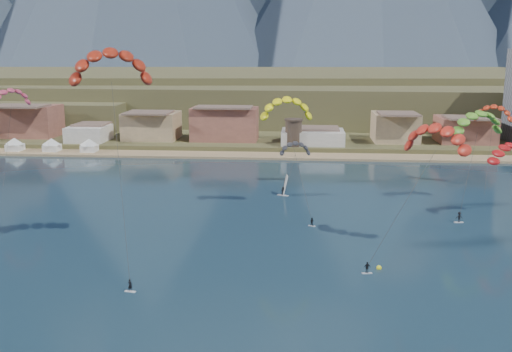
# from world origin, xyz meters

# --- Properties ---
(ground) EXTENTS (2400.00, 2400.00, 0.00)m
(ground) POSITION_xyz_m (0.00, 0.00, 0.00)
(ground) COLOR #0D202F
(ground) RESTS_ON ground
(beach) EXTENTS (2200.00, 12.00, 0.90)m
(beach) POSITION_xyz_m (0.00, 106.00, 0.25)
(beach) COLOR tan
(beach) RESTS_ON ground
(land) EXTENTS (2200.00, 900.00, 4.00)m
(land) POSITION_xyz_m (0.00, 560.00, 0.00)
(land) COLOR brown
(land) RESTS_ON ground
(foothills) EXTENTS (940.00, 210.00, 18.00)m
(foothills) POSITION_xyz_m (22.39, 232.47, 9.08)
(foothills) COLOR brown
(foothills) RESTS_ON ground
(town) EXTENTS (400.00, 24.00, 12.00)m
(town) POSITION_xyz_m (-40.00, 122.00, 8.00)
(town) COLOR silver
(town) RESTS_ON ground
(watchtower) EXTENTS (5.82, 5.82, 8.60)m
(watchtower) POSITION_xyz_m (5.00, 114.00, 6.37)
(watchtower) COLOR #47382D
(watchtower) RESTS_ON ground
(beach_tents) EXTENTS (43.40, 6.40, 5.00)m
(beach_tents) POSITION_xyz_m (-76.25, 106.00, 3.71)
(beach_tents) COLOR white
(beach_tents) RESTS_ON ground
(kitesurfer_red) EXTENTS (13.30, 17.18, 33.62)m
(kitesurfer_red) POSITION_xyz_m (-19.68, 16.22, 30.00)
(kitesurfer_red) COLOR silver
(kitesurfer_red) RESTS_ON ground
(kitesurfer_yellow) EXTENTS (11.28, 12.24, 24.31)m
(kitesurfer_yellow) POSITION_xyz_m (4.85, 44.58, 21.26)
(kitesurfer_yellow) COLOR silver
(kitesurfer_yellow) RESTS_ON ground
(kitesurfer_orange) EXTENTS (17.62, 16.23, 23.94)m
(kitesurfer_orange) POSITION_xyz_m (28.64, 24.27, 18.89)
(kitesurfer_orange) COLOR silver
(kitesurfer_orange) RESTS_ON ground
(kitesurfer_green) EXTENTS (12.64, 17.18, 22.43)m
(kitesurfer_green) POSITION_xyz_m (43.15, 52.97, 17.86)
(kitesurfer_green) COLOR silver
(kitesurfer_green) RESTS_ON ground
(distant_kite_pink) EXTENTS (9.49, 9.60, 23.99)m
(distant_kite_pink) POSITION_xyz_m (-62.58, 68.94, 21.12)
(distant_kite_pink) COLOR #262626
(distant_kite_pink) RESTS_ON ground
(distant_kite_dark) EXTENTS (8.05, 5.97, 12.55)m
(distant_kite_dark) POSITION_xyz_m (6.22, 70.24, 9.14)
(distant_kite_dark) COLOR #262626
(distant_kite_dark) RESTS_ON ground
(distant_kite_orange) EXTENTS (9.49, 7.04, 20.91)m
(distant_kite_orange) POSITION_xyz_m (51.28, 69.65, 18.12)
(distant_kite_orange) COLOR #262626
(distant_kite_orange) RESTS_ON ground
(distant_kite_red) EXTENTS (9.28, 7.81, 16.65)m
(distant_kite_red) POSITION_xyz_m (45.95, 42.78, 13.52)
(distant_kite_red) COLOR #262626
(distant_kite_red) RESTS_ON ground
(windsurfer) EXTENTS (2.84, 2.98, 4.64)m
(windsurfer) POSITION_xyz_m (4.01, 58.05, 1.47)
(windsurfer) COLOR silver
(windsurfer) RESTS_ON ground
(buoy) EXTENTS (0.77, 0.77, 0.77)m
(buoy) POSITION_xyz_m (19.60, 15.19, 0.13)
(buoy) COLOR yellow
(buoy) RESTS_ON ground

